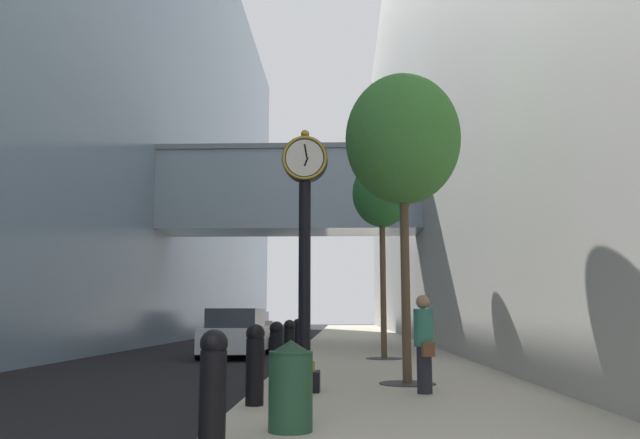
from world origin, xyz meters
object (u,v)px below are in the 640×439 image
at_px(bollard_nearest, 213,386).
at_px(bollard_fourth, 289,343).
at_px(street_tree_near, 403,141).
at_px(car_white_near, 237,333).
at_px(street_tree_mid_near, 382,196).
at_px(bollard_second, 255,362).
at_px(bollard_fifth, 298,338).
at_px(bollard_third, 276,350).
at_px(car_black_mid, 254,324).
at_px(pedestrian_walking, 424,341).
at_px(street_clock, 305,244).
at_px(trash_bin, 291,384).

xyz_separation_m(bollard_nearest, bollard_fourth, (0.00, 9.42, 0.00)).
xyz_separation_m(street_tree_near, car_white_near, (-4.92, 9.49, -4.21)).
xyz_separation_m(street_tree_near, street_tree_mid_near, (0.00, 6.87, 0.14)).
bearing_deg(street_tree_near, bollard_nearest, -112.88).
xyz_separation_m(bollard_second, bollard_fifth, (0.00, 9.42, 0.00)).
distance_m(bollard_third, car_black_mid, 28.54).
distance_m(street_tree_near, car_white_near, 11.49).
xyz_separation_m(bollard_third, bollard_fourth, (0.00, 3.14, 0.00)).
xyz_separation_m(bollard_fourth, street_tree_mid_near, (2.58, 3.57, 4.39)).
bearing_deg(pedestrian_walking, bollard_nearest, -120.53).
xyz_separation_m(bollard_third, street_tree_mid_near, (2.58, 6.71, 4.39)).
distance_m(bollard_nearest, street_tree_near, 7.88).
bearing_deg(car_black_mid, car_white_near, -83.88).
relative_size(bollard_third, car_white_near, 0.26).
height_order(bollard_fifth, street_tree_mid_near, street_tree_mid_near).
bearing_deg(bollard_fifth, pedestrian_walking, -70.97).
distance_m(bollard_third, street_tree_near, 4.98).
height_order(street_clock, car_white_near, street_clock).
xyz_separation_m(bollard_fourth, trash_bin, (0.71, -8.36, -0.09)).
height_order(car_white_near, car_black_mid, car_white_near).
bearing_deg(bollard_third, bollard_second, -90.00).
bearing_deg(bollard_nearest, bollard_fourth, 90.00).
relative_size(bollard_second, street_tree_near, 0.19).
xyz_separation_m(bollard_fourth, car_white_near, (-2.34, 6.19, 0.04)).
distance_m(street_tree_mid_near, pedestrian_walking, 9.32).
bearing_deg(bollard_fourth, car_black_mid, 99.87).
height_order(street_clock, bollard_third, street_clock).
bearing_deg(pedestrian_walking, car_white_near, 114.78).
height_order(bollard_fourth, street_tree_near, street_tree_near).
bearing_deg(street_tree_mid_near, bollard_fourth, -125.86).
height_order(bollard_fourth, car_white_near, car_white_near).
distance_m(bollard_third, street_tree_mid_near, 8.42).
bearing_deg(street_tree_near, car_black_mid, 103.75).
height_order(street_tree_mid_near, car_black_mid, street_tree_mid_near).
bearing_deg(bollard_fifth, street_tree_near, -68.14).
relative_size(bollard_nearest, bollard_fifth, 1.00).
bearing_deg(street_tree_mid_near, bollard_third, -111.04).
bearing_deg(street_clock, bollard_nearest, -97.53).
relative_size(bollard_third, bollard_fourth, 1.00).
bearing_deg(street_clock, bollard_second, -110.45).
distance_m(bollard_fourth, car_black_mid, 25.44).
bearing_deg(car_black_mid, bollard_third, -81.21).
bearing_deg(car_black_mid, pedestrian_walking, -76.63).
bearing_deg(car_white_near, pedestrian_walking, -65.22).
distance_m(bollard_third, bollard_fourth, 3.14).
relative_size(bollard_fourth, street_tree_near, 0.19).
distance_m(trash_bin, car_white_near, 14.87).
bearing_deg(trash_bin, bollard_fifth, 93.52).
height_order(bollard_third, car_white_near, car_white_near).
bearing_deg(car_white_near, bollard_nearest, -81.49).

